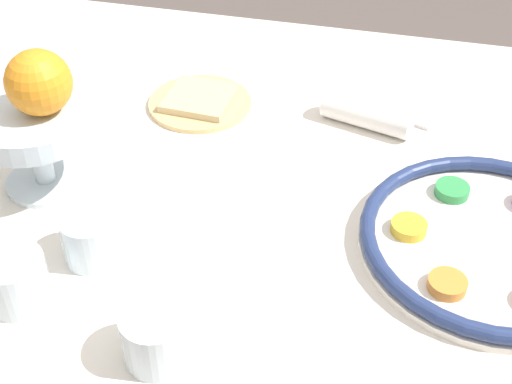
{
  "coord_description": "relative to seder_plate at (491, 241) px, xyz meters",
  "views": [
    {
      "loc": [
        -0.16,
        0.78,
        1.34
      ],
      "look_at": [
        0.01,
        0.08,
        0.74
      ],
      "focal_mm": 50.0,
      "sensor_mm": 36.0,
      "label": 1
    }
  ],
  "objects": [
    {
      "name": "orange_fruit",
      "position": [
        0.58,
        0.01,
        0.15
      ],
      "size": [
        0.09,
        0.09,
        0.09
      ],
      "color": "orange",
      "rests_on": "fruit_stand"
    },
    {
      "name": "seder_plate",
      "position": [
        0.0,
        0.0,
        0.0
      ],
      "size": [
        0.33,
        0.33,
        0.03
      ],
      "color": "silver",
      "rests_on": "dining_table"
    },
    {
      "name": "bread_plate",
      "position": [
        0.46,
        -0.24,
        -0.01
      ],
      "size": [
        0.17,
        0.17,
        0.02
      ],
      "color": "tan",
      "rests_on": "dining_table"
    },
    {
      "name": "spoon",
      "position": [
        0.16,
        -0.28,
        -0.01
      ],
      "size": [
        0.15,
        0.07,
        0.01
      ],
      "color": "silver",
      "rests_on": "dining_table"
    },
    {
      "name": "cup_mid",
      "position": [
        0.48,
        0.13,
        0.02
      ],
      "size": [
        0.07,
        0.07,
        0.06
      ],
      "color": "silver",
      "rests_on": "dining_table"
    },
    {
      "name": "fruit_stand",
      "position": [
        0.61,
        0.01,
        0.08
      ],
      "size": [
        0.18,
        0.18,
        0.12
      ],
      "color": "silver",
      "rests_on": "dining_table"
    },
    {
      "name": "napkin_roll",
      "position": [
        0.19,
        -0.24,
        0.01
      ],
      "size": [
        0.15,
        0.08,
        0.04
      ],
      "color": "white",
      "rests_on": "dining_table"
    },
    {
      "name": "dining_table",
      "position": [
        0.29,
        -0.08,
        -0.37
      ],
      "size": [
        1.59,
        0.96,
        0.7
      ],
      "color": "silver",
      "rests_on": "ground_plane"
    },
    {
      "name": "cup_far",
      "position": [
        0.54,
        0.22,
        0.02
      ],
      "size": [
        0.07,
        0.07,
        0.06
      ],
      "color": "silver",
      "rests_on": "dining_table"
    },
    {
      "name": "cup_near",
      "position": [
        0.35,
        0.25,
        0.02
      ],
      "size": [
        0.07,
        0.07,
        0.06
      ],
      "color": "silver",
      "rests_on": "dining_table"
    }
  ]
}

